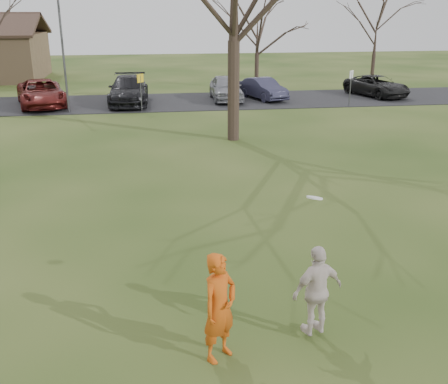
{
  "coord_description": "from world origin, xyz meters",
  "views": [
    {
      "loc": [
        -1.62,
        -7.21,
        5.51
      ],
      "look_at": [
        0.0,
        4.0,
        1.5
      ],
      "focal_mm": 41.99,
      "sensor_mm": 36.0,
      "label": 1
    }
  ],
  "objects": [
    {
      "name": "ground",
      "position": [
        0.0,
        0.0,
        0.0
      ],
      "size": [
        120.0,
        120.0,
        0.0
      ],
      "primitive_type": "plane",
      "color": "#1E380F",
      "rests_on": "ground"
    },
    {
      "name": "parking_strip",
      "position": [
        0.0,
        25.0,
        0.02
      ],
      "size": [
        62.0,
        6.5,
        0.04
      ],
      "primitive_type": "cube",
      "color": "black",
      "rests_on": "ground"
    },
    {
      "name": "player_defender",
      "position": [
        -0.64,
        0.05,
        0.94
      ],
      "size": [
        0.82,
        0.79,
        1.88
      ],
      "primitive_type": "imported",
      "rotation": [
        0.0,
        0.0,
        0.69
      ],
      "color": "#C74E10",
      "rests_on": "ground"
    },
    {
      "name": "car_2",
      "position": [
        -7.75,
        24.53,
        0.79
      ],
      "size": [
        3.78,
        5.87,
        1.5
      ],
      "primitive_type": "imported",
      "rotation": [
        0.0,
        0.0,
        0.26
      ],
      "color": "maroon",
      "rests_on": "parking_strip"
    },
    {
      "name": "car_3",
      "position": [
        -2.75,
        24.64,
        0.84
      ],
      "size": [
        2.35,
        5.56,
        1.6
      ],
      "primitive_type": "imported",
      "rotation": [
        0.0,
        0.0,
        -0.02
      ],
      "color": "black",
      "rests_on": "parking_strip"
    },
    {
      "name": "car_4",
      "position": [
        3.16,
        25.04,
        0.79
      ],
      "size": [
        1.84,
        4.46,
        1.51
      ],
      "primitive_type": "imported",
      "rotation": [
        0.0,
        0.0,
        -0.01
      ],
      "color": "gray",
      "rests_on": "parking_strip"
    },
    {
      "name": "car_5",
      "position": [
        5.53,
        25.08,
        0.69
      ],
      "size": [
        2.6,
        4.17,
        1.3
      ],
      "primitive_type": "imported",
      "rotation": [
        0.0,
        0.0,
        0.34
      ],
      "color": "#313049",
      "rests_on": "parking_strip"
    },
    {
      "name": "car_6",
      "position": [
        13.07,
        25.22,
        0.69
      ],
      "size": [
        3.5,
        5.12,
        1.3
      ],
      "primitive_type": "imported",
      "rotation": [
        0.0,
        0.0,
        0.31
      ],
      "color": "black",
      "rests_on": "parking_strip"
    },
    {
      "name": "catching_play",
      "position": [
        1.1,
        0.38,
        0.93
      ],
      "size": [
        1.05,
        0.67,
        2.53
      ],
      "color": "beige",
      "rests_on": "ground"
    },
    {
      "name": "lamp_post",
      "position": [
        -6.0,
        22.5,
        3.97
      ],
      "size": [
        0.34,
        0.34,
        6.27
      ],
      "color": "#47474C",
      "rests_on": "ground"
    },
    {
      "name": "sign_yellow",
      "position": [
        -2.0,
        22.0,
        1.45
      ],
      "size": [
        0.35,
        0.35,
        2.08
      ],
      "color": "#47474C",
      "rests_on": "ground"
    },
    {
      "name": "sign_white",
      "position": [
        10.0,
        22.0,
        1.45
      ],
      "size": [
        0.35,
        0.35,
        2.08
      ],
      "color": "#47474C",
      "rests_on": "ground"
    },
    {
      "name": "small_tree_row",
      "position": [
        4.38,
        30.06,
        3.89
      ],
      "size": [
        55.0,
        5.9,
        8.5
      ],
      "color": "#352821",
      "rests_on": "ground"
    }
  ]
}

